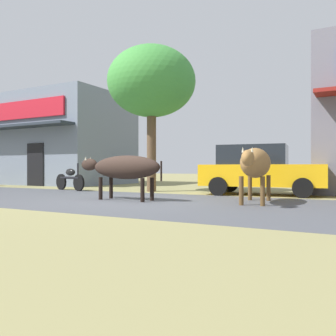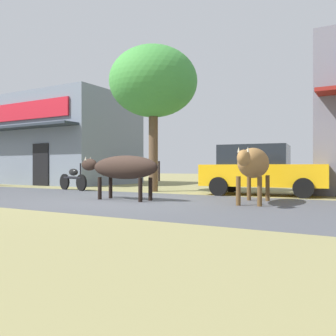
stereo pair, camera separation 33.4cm
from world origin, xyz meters
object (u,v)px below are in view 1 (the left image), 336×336
parked_hatchback_car (259,169)px  cow_far_dark (255,164)px  roadside_tree (151,82)px  parked_motorcycle (70,178)px  cow_near_brown (124,168)px

parked_hatchback_car → cow_far_dark: bearing=-77.9°
roadside_tree → parked_hatchback_car: 5.16m
parked_motorcycle → cow_near_brown: cow_near_brown is taller
parked_motorcycle → cow_near_brown: 4.99m
cow_near_brown → cow_far_dark: bearing=14.4°
parked_hatchback_car → cow_near_brown: bearing=-126.7°
cow_far_dark → parked_motorcycle: bearing=168.5°
roadside_tree → cow_near_brown: (1.17, -3.44, -3.21)m
parked_hatchback_car → cow_far_dark: size_ratio=1.46×
parked_hatchback_car → cow_near_brown: (-2.82, -3.78, 0.05)m
roadside_tree → parked_motorcycle: roadside_tree is taller
parked_hatchback_car → cow_near_brown: size_ratio=1.46×
roadside_tree → cow_near_brown: roadside_tree is taller
roadside_tree → cow_far_dark: roadside_tree is taller
parked_hatchback_car → cow_near_brown: 4.71m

